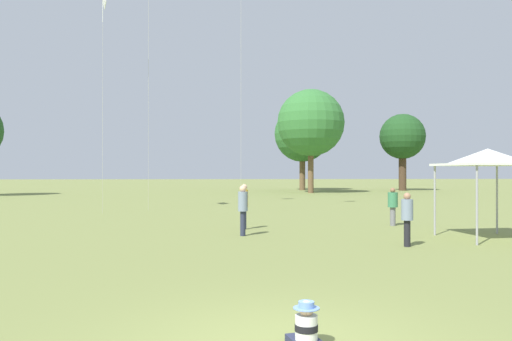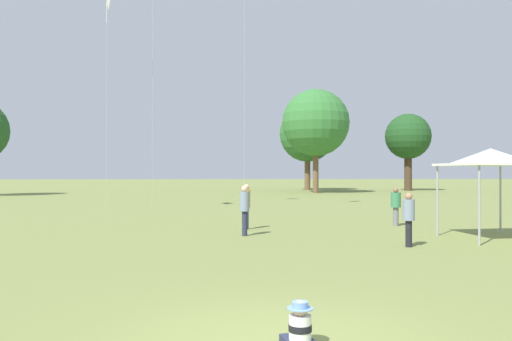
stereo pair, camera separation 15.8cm
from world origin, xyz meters
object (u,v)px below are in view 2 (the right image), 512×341
(person_standing_0, at_px, (247,202))
(distant_tree_2, at_px, (307,134))
(person_standing_1, at_px, (396,204))
(canopy_tent, at_px, (491,158))
(person_standing_2, at_px, (409,215))
(person_standing_3, at_px, (245,206))
(distant_tree_3, at_px, (408,137))
(seated_toddler, at_px, (300,327))
(distant_tree_1, at_px, (316,123))

(person_standing_0, distance_m, distant_tree_2, 42.54)
(person_standing_1, distance_m, canopy_tent, 4.85)
(person_standing_0, xyz_separation_m, person_standing_2, (4.58, -4.80, -0.12))
(person_standing_3, height_order, distant_tree_3, distant_tree_3)
(person_standing_0, bearing_deg, person_standing_1, 72.12)
(person_standing_1, relative_size, canopy_tent, 0.52)
(seated_toddler, relative_size, distant_tree_1, 0.05)
(person_standing_0, height_order, distant_tree_3, distant_tree_3)
(person_standing_0, height_order, person_standing_2, person_standing_0)
(person_standing_3, xyz_separation_m, distant_tree_3, (20.91, 40.96, 5.33))
(person_standing_0, height_order, distant_tree_2, distant_tree_2)
(distant_tree_1, bearing_deg, person_standing_3, -104.05)
(person_standing_1, height_order, distant_tree_3, distant_tree_3)
(person_standing_1, height_order, person_standing_2, person_standing_2)
(person_standing_3, xyz_separation_m, distant_tree_1, (8.70, 34.75, 6.33))
(person_standing_0, bearing_deg, person_standing_2, 17.99)
(person_standing_1, bearing_deg, distant_tree_1, -43.38)
(person_standing_1, relative_size, distant_tree_1, 0.14)
(distant_tree_2, bearing_deg, person_standing_1, -94.12)
(canopy_tent, distance_m, distant_tree_1, 36.44)
(seated_toddler, bearing_deg, person_standing_2, 48.04)
(canopy_tent, bearing_deg, seated_toddler, -128.74)
(distant_tree_1, bearing_deg, distant_tree_2, 86.66)
(distant_tree_2, bearing_deg, distant_tree_3, -10.50)
(person_standing_1, xyz_separation_m, person_standing_3, (-6.28, -2.80, 0.13))
(person_standing_3, distance_m, distant_tree_2, 44.48)
(seated_toddler, xyz_separation_m, distant_tree_3, (20.61, 51.93, 6.12))
(distant_tree_3, bearing_deg, canopy_tent, -106.95)
(person_standing_3, bearing_deg, distant_tree_3, -31.88)
(distant_tree_1, distance_m, distant_tree_2, 8.41)
(person_standing_0, distance_m, distant_tree_3, 44.50)
(person_standing_0, bearing_deg, canopy_tent, 41.36)
(person_standing_2, height_order, canopy_tent, canopy_tent)
(seated_toddler, height_order, distant_tree_1, distant_tree_1)
(seated_toddler, distance_m, person_standing_3, 11.00)
(person_standing_3, relative_size, distant_tree_2, 0.17)
(distant_tree_1, relative_size, distant_tree_3, 1.19)
(seated_toddler, xyz_separation_m, person_standing_1, (5.97, 13.77, 0.66))
(person_standing_1, relative_size, distant_tree_2, 0.15)
(person_standing_0, relative_size, person_standing_1, 1.11)
(person_standing_0, xyz_separation_m, distant_tree_3, (20.77, 38.99, 5.31))
(person_standing_2, height_order, distant_tree_1, distant_tree_1)
(seated_toddler, relative_size, person_standing_3, 0.34)
(person_standing_1, height_order, distant_tree_1, distant_tree_1)
(seated_toddler, distance_m, distant_tree_1, 47.03)
(person_standing_3, bearing_deg, distant_tree_1, -18.88)
(seated_toddler, bearing_deg, distant_tree_3, 54.92)
(seated_toddler, relative_size, distant_tree_2, 0.06)
(person_standing_0, bearing_deg, seated_toddler, -24.93)
(distant_tree_2, bearing_deg, person_standing_0, -102.39)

